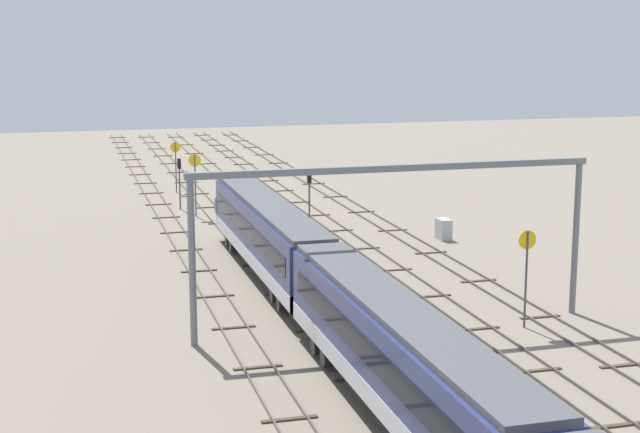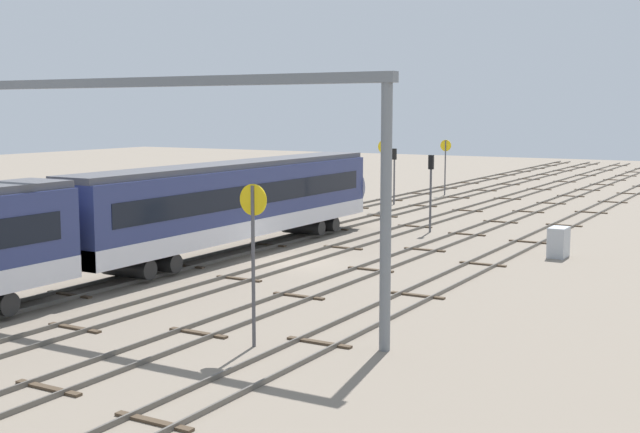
{
  "view_description": "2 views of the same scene",
  "coord_description": "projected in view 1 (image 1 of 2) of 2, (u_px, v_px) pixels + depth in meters",
  "views": [
    {
      "loc": [
        -58.89,
        17.18,
        15.89
      ],
      "look_at": [
        4.34,
        -0.23,
        3.09
      ],
      "focal_mm": 53.88,
      "sensor_mm": 36.0,
      "label": 1
    },
    {
      "loc": [
        -35.61,
        -22.01,
        7.74
      ],
      "look_at": [
        1.66,
        -0.43,
        2.21
      ],
      "focal_mm": 46.78,
      "sensor_mm": 36.0,
      "label": 2
    }
  ],
  "objects": [
    {
      "name": "track_with_train",
      "position": [
        271.0,
        278.0,
        62.13
      ],
      "size": [
        180.3,
        2.4,
        0.16
      ],
      "color": "#59544C",
      "rests_on": "ground"
    },
    {
      "name": "speed_sign_far_trackside",
      "position": [
        195.0,
        175.0,
        82.32
      ],
      "size": [
        0.14,
        1.07,
        5.43
      ],
      "color": "#4C4C51",
      "rests_on": "ground"
    },
    {
      "name": "track_second_near",
      "position": [
        395.0,
        270.0,
        64.34
      ],
      "size": [
        180.3,
        2.4,
        0.16
      ],
      "color": "#59544C",
      "rests_on": "ground"
    },
    {
      "name": "signal_light_trackside_approach",
      "position": [
        309.0,
        193.0,
        75.67
      ],
      "size": [
        0.31,
        0.32,
        4.91
      ],
      "color": "#4C4C51",
      "rests_on": "ground"
    },
    {
      "name": "overhead_gantry",
      "position": [
        395.0,
        203.0,
        50.65
      ],
      "size": [
        0.4,
        22.22,
        8.93
      ],
      "color": "slate",
      "rests_on": "ground"
    },
    {
      "name": "track_far_background",
      "position": [
        206.0,
        283.0,
        61.03
      ],
      "size": [
        180.3,
        2.4,
        0.16
      ],
      "color": "#59544C",
      "rests_on": "ground"
    },
    {
      "name": "track_near_foreground",
      "position": [
        453.0,
        265.0,
        65.44
      ],
      "size": [
        180.3,
        2.4,
        0.16
      ],
      "color": "#59544C",
      "rests_on": "ground"
    },
    {
      "name": "speed_sign_mid_trackside",
      "position": [
        176.0,
        159.0,
        94.63
      ],
      "size": [
        0.14,
        1.02,
        5.02
      ],
      "color": "#4C4C51",
      "rests_on": "ground"
    },
    {
      "name": "speed_sign_near_foreground",
      "position": [
        527.0,
        263.0,
        51.43
      ],
      "size": [
        0.14,
        1.02,
        5.37
      ],
      "color": "#4C4C51",
      "rests_on": "ground"
    },
    {
      "name": "ground_plane",
      "position": [
        334.0,
        275.0,
        63.25
      ],
      "size": [
        196.3,
        196.3,
        0.0
      ],
      "primitive_type": "plane",
      "color": "gray"
    },
    {
      "name": "relay_cabinet",
      "position": [
        444.0,
        229.0,
        73.81
      ],
      "size": [
        1.44,
        0.89,
        1.6
      ],
      "color": "#B2B7BC",
      "rests_on": "ground"
    },
    {
      "name": "signal_light_trackside_departure",
      "position": [
        179.0,
        176.0,
        85.77
      ],
      "size": [
        0.31,
        0.32,
        4.59
      ],
      "color": "#4C4C51",
      "rests_on": "ground"
    },
    {
      "name": "track_middle",
      "position": [
        334.0,
        274.0,
        63.23
      ],
      "size": [
        180.3,
        2.4,
        0.16
      ],
      "color": "#59544C",
      "rests_on": "ground"
    }
  ]
}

